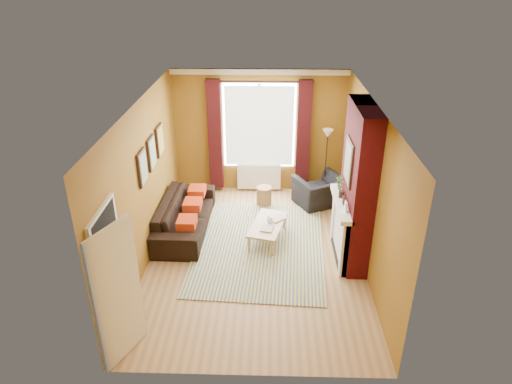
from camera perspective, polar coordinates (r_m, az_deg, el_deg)
ground at (r=8.42m, az=-0.05°, el=-7.78°), size 5.50×5.50×0.00m
room_walls at (r=7.99m, az=4.50°, el=1.53°), size 3.82×5.54×2.83m
striped_rug at (r=8.64m, az=0.45°, el=-6.71°), size 2.56×3.42×0.02m
sofa at (r=9.10m, az=-8.87°, el=-2.84°), size 0.95×2.29×0.66m
armchair at (r=10.05m, az=7.96°, el=0.12°), size 1.27×1.22×0.64m
coffee_table at (r=8.66m, az=1.46°, el=-4.17°), size 0.81×1.21×0.37m
wicker_stool at (r=10.00m, az=1.01°, el=-0.47°), size 0.43×0.43×0.41m
floor_lamp at (r=10.06m, az=8.87°, el=5.92°), size 0.26×0.26×1.59m
book_a at (r=8.49m, az=0.67°, el=-4.41°), size 0.28×0.34×0.03m
book_b at (r=8.87m, az=2.20°, el=-3.00°), size 0.39×0.38×0.02m
mug at (r=8.60m, az=1.76°, el=-3.71°), size 0.12×0.12×0.10m
tv_remote at (r=8.78m, az=1.59°, el=-3.34°), size 0.06×0.16×0.02m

